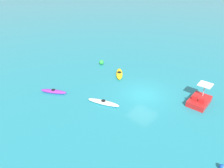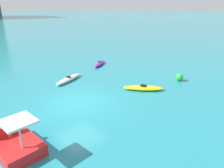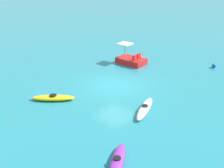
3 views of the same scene
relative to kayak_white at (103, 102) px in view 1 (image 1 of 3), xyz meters
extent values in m
plane|color=teal|center=(-1.71, -3.81, -0.16)|extent=(600.00, 600.00, 0.00)
ellipsoid|color=white|center=(0.00, 0.00, 0.00)|extent=(3.00, 1.63, 0.32)
cylinder|color=black|center=(0.00, 0.00, 0.18)|extent=(0.48, 0.48, 0.05)
ellipsoid|color=purple|center=(4.86, 2.00, 0.00)|extent=(2.57, 1.85, 0.32)
cylinder|color=black|center=(4.86, 2.00, 0.18)|extent=(0.49, 0.49, 0.05)
ellipsoid|color=yellow|center=(2.75, -5.26, 0.00)|extent=(2.37, 2.54, 0.32)
cylinder|color=black|center=(2.75, -5.26, 0.18)|extent=(0.65, 0.65, 0.05)
cube|color=red|center=(-6.16, -5.88, 0.09)|extent=(1.62, 2.47, 0.50)
cube|color=red|center=(-5.89, -5.32, 0.56)|extent=(0.45, 0.18, 0.44)
cube|color=red|center=(-6.49, -5.35, 0.56)|extent=(0.45, 0.18, 0.44)
cylinder|color=#B2B2B7|center=(-6.12, -6.58, 0.89)|extent=(0.08, 0.08, 1.10)
cube|color=silver|center=(-6.12, -6.58, 1.48)|extent=(1.15, 1.15, 0.08)
sphere|color=blue|center=(-9.93, -0.09, 0.02)|extent=(0.36, 0.36, 0.36)
sphere|color=green|center=(6.38, -5.95, 0.13)|extent=(0.59, 0.59, 0.59)
camera|label=1|loc=(-10.50, 10.05, 10.06)|focal=31.81mm
camera|label=2|loc=(-8.13, -13.62, 5.30)|focal=33.39mm
camera|label=3|loc=(12.87, 8.83, 8.33)|focal=46.95mm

